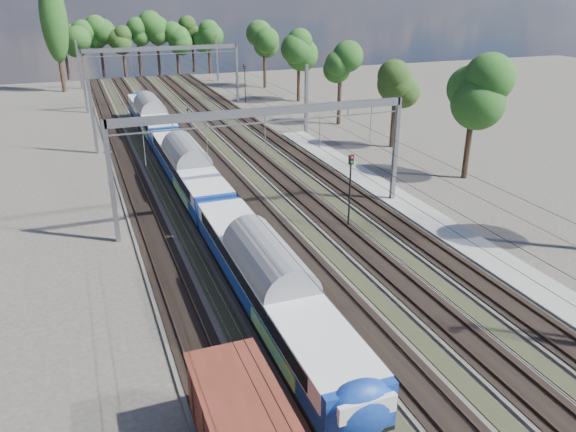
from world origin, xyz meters
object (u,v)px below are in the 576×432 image
object	(u,v)px
emu_train	(188,164)
signal_far	(245,79)
signal_near	(350,182)
worker	(188,115)

from	to	relation	value
emu_train	signal_far	world-z (taller)	signal_far
emu_train	signal_near	distance (m)	15.69
emu_train	worker	xyz separation A→B (m)	(5.75, 28.55, -1.86)
emu_train	signal_far	size ratio (longest dim) A/B	11.27
worker	signal_far	world-z (taller)	signal_far
emu_train	signal_far	xyz separation A→B (m)	(16.94, 38.51, 1.04)
worker	signal_near	bearing A→B (deg)	-150.58
worker	signal_far	bearing A→B (deg)	-24.75
emu_train	worker	distance (m)	29.18
emu_train	signal_near	world-z (taller)	signal_near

